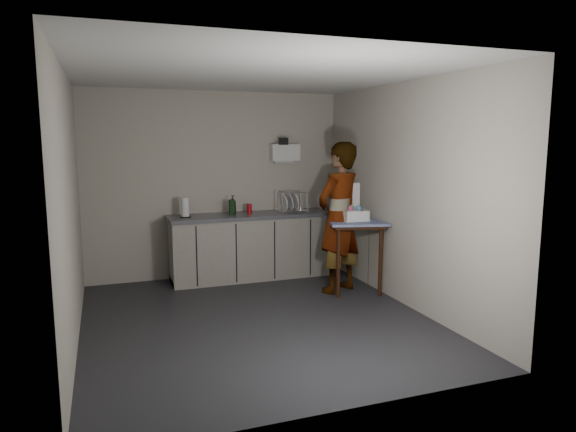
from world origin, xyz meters
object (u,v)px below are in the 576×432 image
object	(u,v)px
soda_can	(249,208)
dark_bottle	(231,207)
side_table	(355,229)
bakery_box	(352,212)
paper_towel	(185,208)
soap_bottle	(233,205)
kitchen_counter	(250,248)
dish_rack	(291,207)
standing_man	(339,218)

from	to	relation	value
soda_can	dark_bottle	distance (m)	0.29
side_table	bakery_box	xyz separation A→B (m)	(-0.04, 0.03, 0.22)
side_table	soda_can	size ratio (longest dim) A/B	6.85
paper_towel	soap_bottle	bearing A→B (deg)	2.12
kitchen_counter	side_table	xyz separation A→B (m)	(1.10, -1.07, 0.38)
dark_bottle	paper_towel	distance (m)	0.62
soap_bottle	dark_bottle	world-z (taller)	soap_bottle
soda_can	dish_rack	bearing A→B (deg)	-1.43
side_table	dark_bottle	size ratio (longest dim) A/B	4.33
kitchen_counter	soda_can	size ratio (longest dim) A/B	16.58
paper_towel	dark_bottle	bearing A→B (deg)	0.72
dark_bottle	bakery_box	xyz separation A→B (m)	(1.33, -1.03, 0.01)
side_table	standing_man	size ratio (longest dim) A/B	0.48
standing_man	soap_bottle	size ratio (longest dim) A/B	7.07
kitchen_counter	dark_bottle	bearing A→B (deg)	-177.99
standing_man	bakery_box	distance (m)	0.19
soda_can	bakery_box	world-z (taller)	bakery_box
dark_bottle	soap_bottle	bearing A→B (deg)	30.04
standing_man	paper_towel	size ratio (longest dim) A/B	7.27
dish_rack	dark_bottle	bearing A→B (deg)	-176.90
kitchen_counter	bakery_box	size ratio (longest dim) A/B	4.91
kitchen_counter	soda_can	world-z (taller)	soda_can
soap_bottle	dark_bottle	bearing A→B (deg)	-149.96
soap_bottle	dish_rack	size ratio (longest dim) A/B	0.65
standing_man	dish_rack	world-z (taller)	standing_man
kitchen_counter	dark_bottle	world-z (taller)	dark_bottle
side_table	paper_towel	distance (m)	2.26
paper_towel	dish_rack	xyz separation A→B (m)	(1.52, 0.06, -0.06)
side_table	standing_man	bearing A→B (deg)	179.64
standing_man	bakery_box	size ratio (longest dim) A/B	4.18
side_table	bakery_box	bearing A→B (deg)	159.97
dark_bottle	bakery_box	world-z (taller)	bakery_box
kitchen_counter	dish_rack	size ratio (longest dim) A/B	5.36
kitchen_counter	bakery_box	world-z (taller)	bakery_box
standing_man	soda_can	distance (m)	1.38
paper_towel	bakery_box	bearing A→B (deg)	-27.64
soda_can	paper_towel	xyz separation A→B (m)	(-0.90, -0.07, 0.06)
kitchen_counter	soap_bottle	distance (m)	0.66
soap_bottle	paper_towel	bearing A→B (deg)	-177.88
side_table	paper_towel	world-z (taller)	paper_towel
standing_man	paper_towel	distance (m)	2.04
side_table	paper_towel	xyz separation A→B (m)	(-1.99, 1.05, 0.23)
dark_bottle	paper_towel	size ratio (longest dim) A/B	0.81
standing_man	soda_can	xyz separation A→B (m)	(-0.88, 1.06, 0.02)
side_table	bakery_box	size ratio (longest dim) A/B	2.03
soap_bottle	bakery_box	bearing A→B (deg)	-38.82
standing_man	soap_bottle	world-z (taller)	standing_man
soda_can	paper_towel	bearing A→B (deg)	-175.45
dish_rack	soap_bottle	bearing A→B (deg)	-177.87
dark_bottle	dish_rack	xyz separation A→B (m)	(0.90, 0.05, -0.04)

